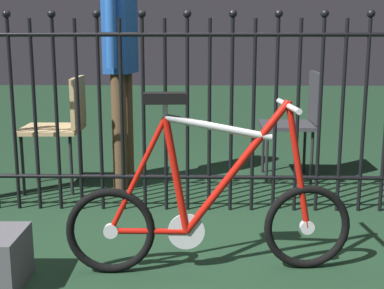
% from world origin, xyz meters
% --- Properties ---
extents(ground_plane, '(20.00, 20.00, 0.00)m').
position_xyz_m(ground_plane, '(0.00, 0.00, 0.00)').
color(ground_plane, '#18321E').
extents(iron_fence, '(3.36, 0.07, 1.37)m').
position_xyz_m(iron_fence, '(-0.04, 0.75, 0.68)').
color(iron_fence, black).
rests_on(iron_fence, ground).
extents(bicycle, '(1.38, 0.40, 0.88)m').
position_xyz_m(bicycle, '(0.19, -0.18, 0.31)').
color(bicycle, black).
rests_on(bicycle, ground).
extents(chair_charcoal, '(0.45, 0.44, 0.86)m').
position_xyz_m(chair_charcoal, '(0.92, 1.57, 0.51)').
color(chair_charcoal, black).
rests_on(chair_charcoal, ground).
extents(chair_tan, '(0.45, 0.45, 0.84)m').
position_xyz_m(chair_tan, '(-0.89, 1.23, 0.52)').
color(chair_tan, black).
rests_on(chair_tan, ground).
extents(person_visitor, '(0.24, 0.47, 1.73)m').
position_xyz_m(person_visitor, '(-0.45, 1.31, 1.04)').
color(person_visitor, '#4C3823').
rests_on(person_visitor, ground).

